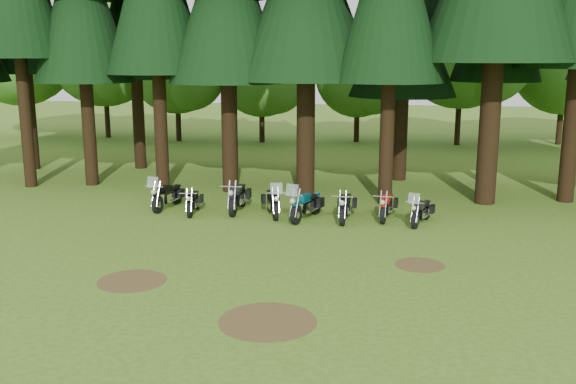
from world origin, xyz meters
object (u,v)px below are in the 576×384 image
Objects in this scene: motorcycle_3 at (273,203)px; motorcycle_4 at (306,206)px; motorcycle_0 at (167,196)px; motorcycle_7 at (421,212)px; motorcycle_6 at (387,207)px; motorcycle_2 at (238,198)px; motorcycle_1 at (193,202)px; motorcycle_5 at (345,207)px.

motorcycle_3 is 0.96× the size of motorcycle_4.
motorcycle_0 reaches higher than motorcycle_3.
motorcycle_3 is 5.35m from motorcycle_7.
motorcycle_7 reaches higher than motorcycle_6.
motorcycle_7 is at bearing -16.96° from motorcycle_6.
motorcycle_4 reaches higher than motorcycle_3.
motorcycle_2 is at bearing -168.72° from motorcycle_7.
motorcycle_0 is 1.30m from motorcycle_1.
motorcycle_0 is 1.15× the size of motorcycle_1.
motorcycle_3 is (4.18, -0.40, -0.00)m from motorcycle_0.
motorcycle_3 is (2.99, 0.13, 0.06)m from motorcycle_1.
motorcycle_1 is 7.14m from motorcycle_6.
motorcycle_1 is 0.92× the size of motorcycle_6.
motorcycle_4 reaches higher than motorcycle_5.
motorcycle_4 reaches higher than motorcycle_7.
motorcycle_4 is 1.08× the size of motorcycle_6.
motorcycle_1 is 1.68m from motorcycle_2.
motorcycle_7 is (4.05, -0.02, -0.07)m from motorcycle_4.
motorcycle_0 is 5.52m from motorcycle_4.
motorcycle_5 is at bearing -23.45° from motorcycle_3.
motorcycle_0 is at bearing 156.59° from motorcycle_3.
motorcycle_0 is 1.14× the size of motorcycle_7.
motorcycle_6 is 1.07× the size of motorcycle_7.
motorcycle_1 is at bearing -16.10° from motorcycle_0.
motorcycle_2 is 2.83m from motorcycle_4.
motorcycle_1 is at bearing -169.83° from motorcycle_6.
motorcycle_1 is at bearing 164.61° from motorcycle_3.
motorcycle_3 reaches higher than motorcycle_5.
motorcycle_2 reaches higher than motorcycle_1.
motorcycle_3 is 4.14m from motorcycle_6.
motorcycle_3 is 2.70m from motorcycle_5.
motorcycle_4 is (1.29, -0.38, 0.02)m from motorcycle_3.
motorcycle_2 is 1.14× the size of motorcycle_6.
motorcycle_1 is 0.81× the size of motorcycle_2.
motorcycle_2 is at bearing -175.08° from motorcycle_6.
motorcycle_5 is (4.11, -0.70, -0.04)m from motorcycle_2.
motorcycle_0 reaches higher than motorcycle_1.
motorcycle_3 is at bearing 177.00° from motorcycle_5.
motorcycle_4 reaches higher than motorcycle_0.
motorcycle_1 is (1.18, -0.53, -0.07)m from motorcycle_0.
motorcycle_2 is 4.17m from motorcycle_5.
motorcycle_2 is at bearing 172.85° from motorcycle_5.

